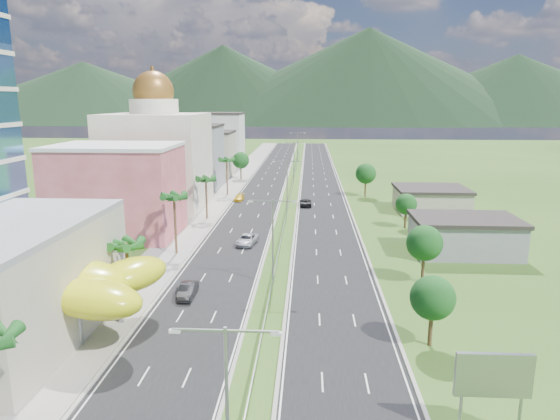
# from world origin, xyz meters

# --- Properties ---
(ground) EXTENTS (500.00, 500.00, 0.00)m
(ground) POSITION_xyz_m (0.00, 0.00, 0.00)
(ground) COLOR #2D5119
(ground) RESTS_ON ground
(road_left) EXTENTS (11.00, 260.00, 0.04)m
(road_left) POSITION_xyz_m (-7.50, 90.00, 0.02)
(road_left) COLOR black
(road_left) RESTS_ON ground
(road_right) EXTENTS (11.00, 260.00, 0.04)m
(road_right) POSITION_xyz_m (7.50, 90.00, 0.02)
(road_right) COLOR black
(road_right) RESTS_ON ground
(sidewalk_left) EXTENTS (7.00, 260.00, 0.12)m
(sidewalk_left) POSITION_xyz_m (-17.00, 90.00, 0.06)
(sidewalk_left) COLOR gray
(sidewalk_left) RESTS_ON ground
(median_guardrail) EXTENTS (0.10, 216.06, 0.76)m
(median_guardrail) POSITION_xyz_m (0.00, 71.99, 0.62)
(median_guardrail) COLOR gray
(median_guardrail) RESTS_ON ground
(streetlight_median_a) EXTENTS (6.04, 0.25, 11.00)m
(streetlight_median_a) POSITION_xyz_m (0.00, -25.00, 6.75)
(streetlight_median_a) COLOR gray
(streetlight_median_a) RESTS_ON ground
(streetlight_median_b) EXTENTS (6.04, 0.25, 11.00)m
(streetlight_median_b) POSITION_xyz_m (0.00, 10.00, 6.75)
(streetlight_median_b) COLOR gray
(streetlight_median_b) RESTS_ON ground
(streetlight_median_c) EXTENTS (6.04, 0.25, 11.00)m
(streetlight_median_c) POSITION_xyz_m (0.00, 50.00, 6.75)
(streetlight_median_c) COLOR gray
(streetlight_median_c) RESTS_ON ground
(streetlight_median_d) EXTENTS (6.04, 0.25, 11.00)m
(streetlight_median_d) POSITION_xyz_m (0.00, 95.00, 6.75)
(streetlight_median_d) COLOR gray
(streetlight_median_d) RESTS_ON ground
(streetlight_median_e) EXTENTS (6.04, 0.25, 11.00)m
(streetlight_median_e) POSITION_xyz_m (0.00, 140.00, 6.75)
(streetlight_median_e) COLOR gray
(streetlight_median_e) RESTS_ON ground
(lime_canopy) EXTENTS (18.00, 15.00, 7.40)m
(lime_canopy) POSITION_xyz_m (-20.00, -4.00, 4.99)
(lime_canopy) COLOR #C5CC13
(lime_canopy) RESTS_ON ground
(pink_shophouse) EXTENTS (20.00, 15.00, 15.00)m
(pink_shophouse) POSITION_xyz_m (-28.00, 32.00, 7.50)
(pink_shophouse) COLOR #B34D49
(pink_shophouse) RESTS_ON ground
(domed_building) EXTENTS (20.00, 20.00, 28.70)m
(domed_building) POSITION_xyz_m (-28.00, 55.00, 11.35)
(domed_building) COLOR beige
(domed_building) RESTS_ON ground
(midrise_grey) EXTENTS (16.00, 15.00, 16.00)m
(midrise_grey) POSITION_xyz_m (-27.00, 80.00, 8.00)
(midrise_grey) COLOR gray
(midrise_grey) RESTS_ON ground
(midrise_beige) EXTENTS (16.00, 15.00, 13.00)m
(midrise_beige) POSITION_xyz_m (-27.00, 102.00, 6.50)
(midrise_beige) COLOR #A9A18B
(midrise_beige) RESTS_ON ground
(midrise_white) EXTENTS (16.00, 15.00, 18.00)m
(midrise_white) POSITION_xyz_m (-27.00, 125.00, 9.00)
(midrise_white) COLOR silver
(midrise_white) RESTS_ON ground
(billboard) EXTENTS (5.20, 0.35, 6.20)m
(billboard) POSITION_xyz_m (17.00, -18.00, 4.42)
(billboard) COLOR gray
(billboard) RESTS_ON ground
(shed_near) EXTENTS (15.00, 10.00, 5.00)m
(shed_near) POSITION_xyz_m (28.00, 25.00, 2.50)
(shed_near) COLOR gray
(shed_near) RESTS_ON ground
(shed_far) EXTENTS (14.00, 12.00, 4.40)m
(shed_far) POSITION_xyz_m (30.00, 55.00, 2.20)
(shed_far) COLOR #A9A18B
(shed_far) RESTS_ON ground
(palm_tree_b) EXTENTS (3.60, 3.60, 8.10)m
(palm_tree_b) POSITION_xyz_m (-15.50, 2.00, 7.06)
(palm_tree_b) COLOR #47301C
(palm_tree_b) RESTS_ON ground
(palm_tree_c) EXTENTS (3.60, 3.60, 9.60)m
(palm_tree_c) POSITION_xyz_m (-15.50, 22.00, 8.50)
(palm_tree_c) COLOR #47301C
(palm_tree_c) RESTS_ON ground
(palm_tree_d) EXTENTS (3.60, 3.60, 8.60)m
(palm_tree_d) POSITION_xyz_m (-15.50, 45.00, 7.54)
(palm_tree_d) COLOR #47301C
(palm_tree_d) RESTS_ON ground
(palm_tree_e) EXTENTS (3.60, 3.60, 9.40)m
(palm_tree_e) POSITION_xyz_m (-15.50, 70.00, 8.31)
(palm_tree_e) COLOR #47301C
(palm_tree_e) RESTS_ON ground
(leafy_tree_lfar) EXTENTS (4.90, 4.90, 8.05)m
(leafy_tree_lfar) POSITION_xyz_m (-15.50, 95.00, 5.58)
(leafy_tree_lfar) COLOR #47301C
(leafy_tree_lfar) RESTS_ON ground
(leafy_tree_ra) EXTENTS (4.20, 4.20, 6.90)m
(leafy_tree_ra) POSITION_xyz_m (16.00, -5.00, 4.78)
(leafy_tree_ra) COLOR #47301C
(leafy_tree_ra) RESTS_ON ground
(leafy_tree_rb) EXTENTS (4.55, 4.55, 7.47)m
(leafy_tree_rb) POSITION_xyz_m (19.00, 12.00, 5.18)
(leafy_tree_rb) COLOR #47301C
(leafy_tree_rb) RESTS_ON ground
(leafy_tree_rc) EXTENTS (3.85, 3.85, 6.33)m
(leafy_tree_rc) POSITION_xyz_m (22.00, 40.00, 4.37)
(leafy_tree_rc) COLOR #47301C
(leafy_tree_rc) RESTS_ON ground
(leafy_tree_rd) EXTENTS (4.90, 4.90, 8.05)m
(leafy_tree_rd) POSITION_xyz_m (18.00, 70.00, 5.58)
(leafy_tree_rd) COLOR #47301C
(leafy_tree_rd) RESTS_ON ground
(mountain_ridge) EXTENTS (860.00, 140.00, 90.00)m
(mountain_ridge) POSITION_xyz_m (60.00, 450.00, 0.00)
(mountain_ridge) COLOR black
(mountain_ridge) RESTS_ON ground
(car_dark_left) EXTENTS (1.79, 4.98, 1.63)m
(car_dark_left) POSITION_xyz_m (-9.75, 5.36, 0.86)
(car_dark_left) COLOR black
(car_dark_left) RESTS_ON road_left
(car_silver_mid_left) EXTENTS (3.51, 6.12, 1.61)m
(car_silver_mid_left) POSITION_xyz_m (-5.42, 27.51, 0.84)
(car_silver_mid_left) COLOR #ADAFB5
(car_silver_mid_left) RESTS_ON road_left
(car_yellow_far_left) EXTENTS (2.10, 4.78, 1.37)m
(car_yellow_far_left) POSITION_xyz_m (-11.65, 63.10, 0.72)
(car_yellow_far_left) COLOR gold
(car_yellow_far_left) RESTS_ON road_left
(car_dark_far_right) EXTENTS (2.64, 5.53, 1.52)m
(car_dark_far_right) POSITION_xyz_m (3.72, 58.15, 0.80)
(car_dark_far_right) COLOR black
(car_dark_far_right) RESTS_ON road_right
(motorcycle) EXTENTS (0.76, 2.04, 1.28)m
(motorcycle) POSITION_xyz_m (-11.14, 6.45, 0.68)
(motorcycle) COLOR black
(motorcycle) RESTS_ON road_left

